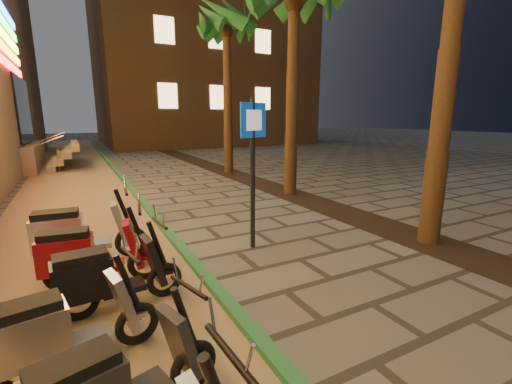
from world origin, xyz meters
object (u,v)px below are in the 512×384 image
scooter_7 (105,277)px  scooter_9 (76,234)px  scooter_6 (59,330)px  scooter_8 (86,255)px  pedestrian_sign (253,153)px

scooter_7 → scooter_9: 1.85m
scooter_6 → scooter_9: scooter_9 is taller
scooter_6 → scooter_8: bearing=69.7°
scooter_8 → scooter_9: (-0.11, 0.99, 0.04)m
scooter_7 → scooter_6: bearing=-121.1°
scooter_7 → scooter_8: size_ratio=0.95×
scooter_8 → scooter_9: bearing=104.9°
scooter_6 → scooter_9: bearing=75.4°
scooter_6 → scooter_9: (0.19, 2.79, 0.07)m
scooter_6 → scooter_9: 2.80m
scooter_7 → scooter_9: scooter_9 is taller
scooter_7 → scooter_9: (-0.28, 1.82, 0.06)m
pedestrian_sign → scooter_6: pedestrian_sign is taller
scooter_8 → scooter_6: bearing=-91.0°
pedestrian_sign → scooter_8: bearing=168.3°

